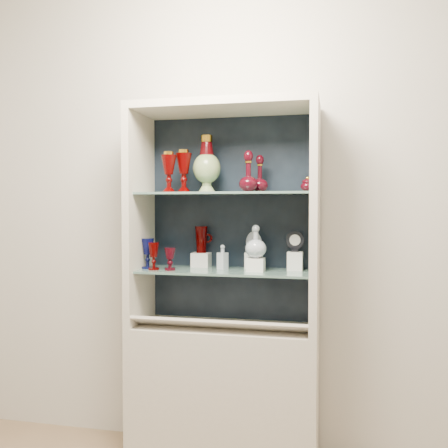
% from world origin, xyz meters
% --- Properties ---
extents(wall_back, '(3.50, 0.02, 2.80)m').
position_xyz_m(wall_back, '(0.00, 1.75, 1.40)').
color(wall_back, beige).
rests_on(wall_back, ground).
extents(cabinet_base, '(1.00, 0.40, 0.75)m').
position_xyz_m(cabinet_base, '(0.00, 1.53, 0.38)').
color(cabinet_base, beige).
rests_on(cabinet_base, ground).
extents(cabinet_back_panel, '(0.98, 0.02, 1.15)m').
position_xyz_m(cabinet_back_panel, '(0.00, 1.72, 1.32)').
color(cabinet_back_panel, black).
rests_on(cabinet_back_panel, cabinet_base).
extents(cabinet_side_left, '(0.04, 0.40, 1.15)m').
position_xyz_m(cabinet_side_left, '(-0.48, 1.53, 1.32)').
color(cabinet_side_left, beige).
rests_on(cabinet_side_left, cabinet_base).
extents(cabinet_side_right, '(0.04, 0.40, 1.15)m').
position_xyz_m(cabinet_side_right, '(0.48, 1.53, 1.32)').
color(cabinet_side_right, beige).
rests_on(cabinet_side_right, cabinet_base).
extents(cabinet_top_cap, '(1.00, 0.40, 0.04)m').
position_xyz_m(cabinet_top_cap, '(0.00, 1.53, 1.92)').
color(cabinet_top_cap, beige).
rests_on(cabinet_top_cap, cabinet_side_left).
extents(shelf_lower, '(0.92, 0.34, 0.01)m').
position_xyz_m(shelf_lower, '(0.00, 1.55, 1.04)').
color(shelf_lower, slate).
rests_on(shelf_lower, cabinet_side_left).
extents(shelf_upper, '(0.92, 0.34, 0.01)m').
position_xyz_m(shelf_upper, '(0.00, 1.55, 1.46)').
color(shelf_upper, slate).
rests_on(shelf_upper, cabinet_side_left).
extents(label_ledge, '(0.92, 0.17, 0.09)m').
position_xyz_m(label_ledge, '(0.00, 1.42, 0.78)').
color(label_ledge, beige).
rests_on(label_ledge, cabinet_base).
extents(label_card_0, '(0.10, 0.06, 0.03)m').
position_xyz_m(label_card_0, '(0.07, 1.42, 0.80)').
color(label_card_0, white).
rests_on(label_card_0, label_ledge).
extents(label_card_1, '(0.10, 0.06, 0.03)m').
position_xyz_m(label_card_1, '(0.26, 1.42, 0.80)').
color(label_card_1, white).
rests_on(label_card_1, label_ledge).
extents(label_card_2, '(0.10, 0.06, 0.03)m').
position_xyz_m(label_card_2, '(-0.21, 1.42, 0.80)').
color(label_card_2, white).
rests_on(label_card_2, label_ledge).
extents(pedestal_lamp_left, '(0.09, 0.09, 0.22)m').
position_xyz_m(pedestal_lamp_left, '(-0.29, 1.48, 1.58)').
color(pedestal_lamp_left, '#410000').
rests_on(pedestal_lamp_left, shelf_upper).
extents(pedestal_lamp_right, '(0.12, 0.12, 0.23)m').
position_xyz_m(pedestal_lamp_right, '(-0.23, 1.55, 1.59)').
color(pedestal_lamp_right, '#410000').
rests_on(pedestal_lamp_right, shelf_upper).
extents(enamel_urn, '(0.16, 0.16, 0.31)m').
position_xyz_m(enamel_urn, '(-0.11, 1.59, 1.63)').
color(enamel_urn, '#0A4A15').
rests_on(enamel_urn, shelf_upper).
extents(ruby_decanter_a, '(0.11, 0.11, 0.23)m').
position_xyz_m(ruby_decanter_a, '(0.18, 1.61, 1.58)').
color(ruby_decanter_a, '#3E040E').
rests_on(ruby_decanter_a, shelf_upper).
extents(ruby_decanter_b, '(0.11, 0.11, 0.23)m').
position_xyz_m(ruby_decanter_b, '(0.13, 1.52, 1.59)').
color(ruby_decanter_b, '#3E040E').
rests_on(ruby_decanter_b, shelf_upper).
extents(lidded_bowl, '(0.07, 0.07, 0.08)m').
position_xyz_m(lidded_bowl, '(0.44, 1.54, 1.51)').
color(lidded_bowl, '#3E040E').
rests_on(lidded_bowl, shelf_upper).
extents(cobalt_goblet, '(0.09, 0.09, 0.17)m').
position_xyz_m(cobalt_goblet, '(-0.43, 1.53, 1.13)').
color(cobalt_goblet, '#090C43').
rests_on(cobalt_goblet, shelf_lower).
extents(ruby_goblet_tall, '(0.08, 0.08, 0.15)m').
position_xyz_m(ruby_goblet_tall, '(-0.38, 1.48, 1.12)').
color(ruby_goblet_tall, '#410000').
rests_on(ruby_goblet_tall, shelf_lower).
extents(ruby_goblet_small, '(0.08, 0.08, 0.12)m').
position_xyz_m(ruby_goblet_small, '(-0.29, 1.47, 1.11)').
color(ruby_goblet_small, '#3E040E').
rests_on(ruby_goblet_small, shelf_lower).
extents(riser_ruby_pitcher, '(0.10, 0.10, 0.08)m').
position_xyz_m(riser_ruby_pitcher, '(-0.16, 1.67, 1.09)').
color(riser_ruby_pitcher, silver).
rests_on(riser_ruby_pitcher, shelf_lower).
extents(ruby_pitcher, '(0.12, 0.09, 0.15)m').
position_xyz_m(ruby_pitcher, '(-0.16, 1.67, 1.21)').
color(ruby_pitcher, '#410000').
rests_on(ruby_pitcher, riser_ruby_pitcher).
extents(clear_square_bottle, '(0.06, 0.06, 0.13)m').
position_xyz_m(clear_square_bottle, '(-0.02, 1.58, 1.12)').
color(clear_square_bottle, '#9EAAB8').
rests_on(clear_square_bottle, shelf_lower).
extents(riser_flat_flask, '(0.09, 0.09, 0.09)m').
position_xyz_m(riser_flat_flask, '(0.14, 1.65, 1.09)').
color(riser_flat_flask, silver).
rests_on(riser_flat_flask, shelf_lower).
extents(flat_flask, '(0.11, 0.07, 0.14)m').
position_xyz_m(flat_flask, '(0.14, 1.65, 1.21)').
color(flat_flask, silver).
rests_on(flat_flask, riser_flat_flask).
extents(riser_clear_round_decanter, '(0.09, 0.09, 0.07)m').
position_xyz_m(riser_clear_round_decanter, '(0.17, 1.53, 1.08)').
color(riser_clear_round_decanter, silver).
rests_on(riser_clear_round_decanter, shelf_lower).
extents(clear_round_decanter, '(0.13, 0.13, 0.17)m').
position_xyz_m(clear_round_decanter, '(0.17, 1.53, 1.20)').
color(clear_round_decanter, '#9EAAB8').
rests_on(clear_round_decanter, riser_clear_round_decanter).
extents(riser_cameo_medallion, '(0.08, 0.08, 0.10)m').
position_xyz_m(riser_cameo_medallion, '(0.37, 1.62, 1.10)').
color(riser_cameo_medallion, silver).
rests_on(riser_cameo_medallion, shelf_lower).
extents(cameo_medallion, '(0.10, 0.04, 0.12)m').
position_xyz_m(cameo_medallion, '(0.37, 1.62, 1.21)').
color(cameo_medallion, black).
rests_on(cameo_medallion, riser_cameo_medallion).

